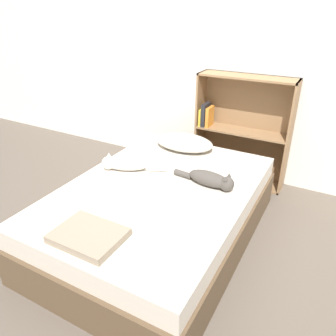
# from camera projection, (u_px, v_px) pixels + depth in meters

# --- Properties ---
(ground_plane) EXTENTS (8.00, 8.00, 0.00)m
(ground_plane) POSITION_uv_depth(u_px,v_px,m) (160.00, 236.00, 2.75)
(ground_plane) COLOR brown
(wall_back) EXTENTS (8.00, 0.06, 2.50)m
(wall_back) POSITION_uv_depth(u_px,v_px,m) (229.00, 58.00, 3.30)
(wall_back) COLOR white
(wall_back) RESTS_ON ground_plane
(bed) EXTENTS (1.37, 1.98, 0.47)m
(bed) POSITION_uv_depth(u_px,v_px,m) (159.00, 213.00, 2.64)
(bed) COLOR brown
(bed) RESTS_ON ground_plane
(pillow) EXTENTS (0.58, 0.37, 0.13)m
(pillow) POSITION_uv_depth(u_px,v_px,m) (184.00, 142.00, 3.18)
(pillow) COLOR beige
(pillow) RESTS_ON bed
(cat_light) EXTENTS (0.52, 0.30, 0.14)m
(cat_light) POSITION_uv_depth(u_px,v_px,m) (124.00, 164.00, 2.77)
(cat_light) COLOR beige
(cat_light) RESTS_ON bed
(cat_dark) EXTENTS (0.52, 0.18, 0.14)m
(cat_dark) POSITION_uv_depth(u_px,v_px,m) (211.00, 179.00, 2.53)
(cat_dark) COLOR #47423D
(cat_dark) RESTS_ON bed
(bookshelf) EXTENTS (0.96, 0.26, 1.12)m
(bookshelf) POSITION_uv_depth(u_px,v_px,m) (241.00, 129.00, 3.42)
(bookshelf) COLOR #8E6B47
(bookshelf) RESTS_ON ground_plane
(blanket_fold) EXTENTS (0.41, 0.32, 0.05)m
(blanket_fold) POSITION_uv_depth(u_px,v_px,m) (89.00, 236.00, 1.97)
(blanket_fold) COLOR gray
(blanket_fold) RESTS_ON bed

